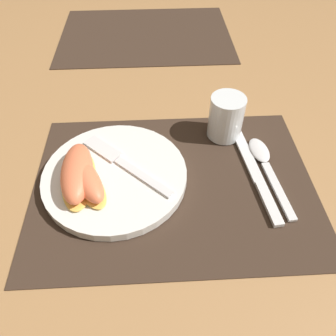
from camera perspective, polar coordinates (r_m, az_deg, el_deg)
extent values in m
plane|color=#A37547|center=(0.56, 1.00, -2.82)|extent=(3.00, 3.00, 0.00)
cube|color=#38281E|center=(0.56, 1.01, -2.69)|extent=(0.47, 0.34, 0.00)
cube|color=#38281E|center=(1.00, -3.92, 22.20)|extent=(0.47, 0.34, 0.00)
cylinder|color=white|center=(0.56, -9.20, -1.33)|extent=(0.24, 0.24, 0.02)
cylinder|color=silver|center=(0.63, 10.07, 8.72)|extent=(0.06, 0.06, 0.08)
cylinder|color=#F9AD19|center=(0.64, 9.78, 7.03)|extent=(0.05, 0.05, 0.03)
cube|color=silver|center=(0.55, 17.18, -5.84)|extent=(0.03, 0.09, 0.01)
cube|color=silver|center=(0.61, 13.61, 2.10)|extent=(0.03, 0.13, 0.01)
cube|color=silver|center=(0.57, 18.62, -3.66)|extent=(0.03, 0.12, 0.01)
ellipsoid|color=silver|center=(0.63, 15.59, 3.03)|extent=(0.04, 0.07, 0.01)
cube|color=silver|center=(0.54, -4.37, -1.33)|extent=(0.10, 0.09, 0.00)
cube|color=silver|center=(0.60, -11.30, 3.28)|extent=(0.07, 0.07, 0.00)
ellipsoid|color=#F7C656|center=(0.56, -15.19, -1.53)|extent=(0.06, 0.14, 0.01)
ellipsoid|color=#F2754C|center=(0.55, -15.52, -0.43)|extent=(0.06, 0.13, 0.04)
ellipsoid|color=#F7C656|center=(0.55, -14.05, -2.59)|extent=(0.10, 0.13, 0.01)
ellipsoid|color=#F2754C|center=(0.54, -14.33, -1.59)|extent=(0.09, 0.12, 0.04)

